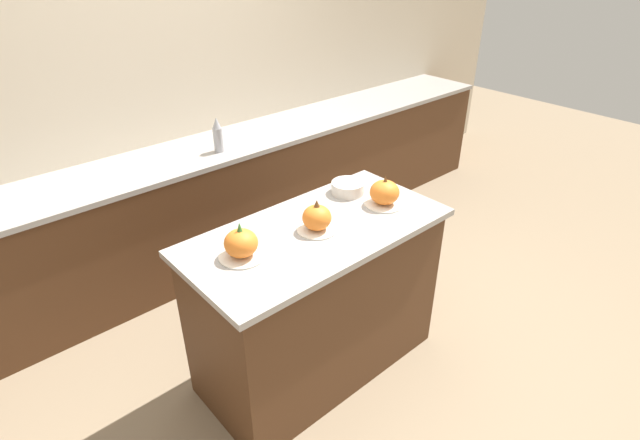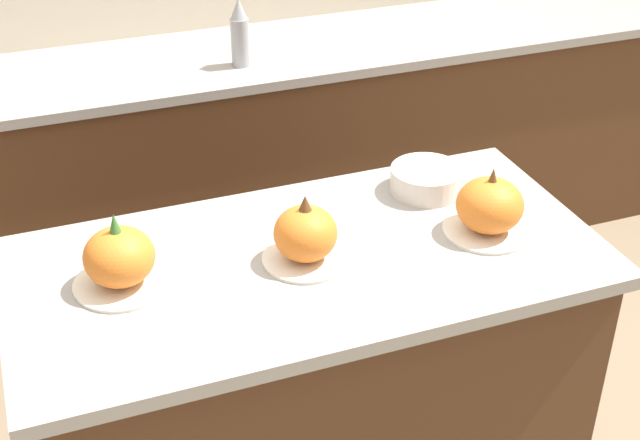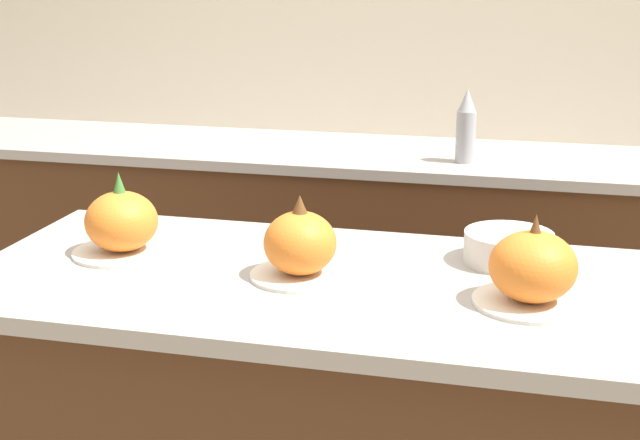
{
  "view_description": "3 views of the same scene",
  "coord_description": "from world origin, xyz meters",
  "px_view_note": "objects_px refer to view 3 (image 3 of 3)",
  "views": [
    {
      "loc": [
        -1.41,
        -1.62,
        2.24
      ],
      "look_at": [
        0.0,
        -0.02,
        0.99
      ],
      "focal_mm": 28.0,
      "sensor_mm": 36.0,
      "label": 1
    },
    {
      "loc": [
        -0.58,
        -1.62,
        2.09
      ],
      "look_at": [
        0.03,
        -0.01,
        1.04
      ],
      "focal_mm": 50.0,
      "sensor_mm": 36.0,
      "label": 2
    },
    {
      "loc": [
        0.44,
        -1.64,
        1.55
      ],
      "look_at": [
        0.02,
        0.04,
        1.05
      ],
      "focal_mm": 50.0,
      "sensor_mm": 36.0,
      "label": 3
    }
  ],
  "objects_px": {
    "pumpkin_cake_center": "(300,246)",
    "mixing_bowl": "(508,247)",
    "bottle_tall": "(466,127)",
    "pumpkin_cake_right": "(533,270)",
    "pumpkin_cake_left": "(122,224)"
  },
  "relations": [
    {
      "from": "pumpkin_cake_center",
      "to": "mixing_bowl",
      "type": "distance_m",
      "value": 0.45
    },
    {
      "from": "pumpkin_cake_center",
      "to": "mixing_bowl",
      "type": "height_order",
      "value": "pumpkin_cake_center"
    },
    {
      "from": "pumpkin_cake_center",
      "to": "bottle_tall",
      "type": "xyz_separation_m",
      "value": [
        0.22,
        1.28,
        0.02
      ]
    },
    {
      "from": "pumpkin_cake_right",
      "to": "bottle_tall",
      "type": "relative_size",
      "value": 0.89
    },
    {
      "from": "pumpkin_cake_center",
      "to": "mixing_bowl",
      "type": "xyz_separation_m",
      "value": [
        0.4,
        0.19,
        -0.03
      ]
    },
    {
      "from": "pumpkin_cake_left",
      "to": "pumpkin_cake_right",
      "type": "bearing_deg",
      "value": -5.94
    },
    {
      "from": "bottle_tall",
      "to": "mixing_bowl",
      "type": "distance_m",
      "value": 1.11
    },
    {
      "from": "bottle_tall",
      "to": "mixing_bowl",
      "type": "bearing_deg",
      "value": -80.32
    },
    {
      "from": "pumpkin_cake_center",
      "to": "pumpkin_cake_right",
      "type": "bearing_deg",
      "value": -4.91
    },
    {
      "from": "pumpkin_cake_left",
      "to": "pumpkin_cake_right",
      "type": "xyz_separation_m",
      "value": [
        0.87,
        -0.09,
        0.0
      ]
    },
    {
      "from": "pumpkin_cake_right",
      "to": "mixing_bowl",
      "type": "distance_m",
      "value": 0.24
    },
    {
      "from": "pumpkin_cake_left",
      "to": "mixing_bowl",
      "type": "height_order",
      "value": "pumpkin_cake_left"
    },
    {
      "from": "pumpkin_cake_right",
      "to": "mixing_bowl",
      "type": "bearing_deg",
      "value": 102.57
    },
    {
      "from": "mixing_bowl",
      "to": "pumpkin_cake_center",
      "type": "bearing_deg",
      "value": -154.45
    },
    {
      "from": "pumpkin_cake_right",
      "to": "pumpkin_cake_center",
      "type": "bearing_deg",
      "value": 175.09
    }
  ]
}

